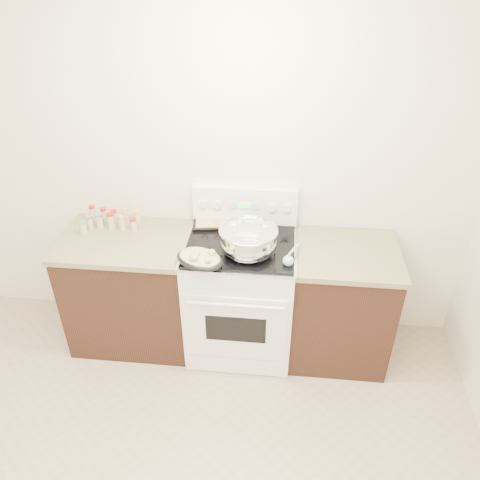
# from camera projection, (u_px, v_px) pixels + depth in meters

# --- Properties ---
(room_shell) EXTENTS (4.10, 3.60, 2.75)m
(room_shell) POSITION_uv_depth(u_px,v_px,m) (103.00, 277.00, 1.66)
(room_shell) COLOR silver
(room_shell) RESTS_ON ground
(counter_left) EXTENTS (0.93, 0.67, 0.92)m
(counter_left) POSITION_uv_depth(u_px,v_px,m) (133.00, 289.00, 3.57)
(counter_left) COLOR black
(counter_left) RESTS_ON ground
(counter_right) EXTENTS (0.73, 0.67, 0.92)m
(counter_right) POSITION_uv_depth(u_px,v_px,m) (339.00, 302.00, 3.44)
(counter_right) COLOR black
(counter_right) RESTS_ON ground
(kitchen_range) EXTENTS (0.78, 0.73, 1.22)m
(kitchen_range) POSITION_uv_depth(u_px,v_px,m) (241.00, 293.00, 3.48)
(kitchen_range) COLOR white
(kitchen_range) RESTS_ON ground
(mixing_bowl) EXTENTS (0.46, 0.46, 0.23)m
(mixing_bowl) POSITION_uv_depth(u_px,v_px,m) (248.00, 240.00, 3.09)
(mixing_bowl) COLOR silver
(mixing_bowl) RESTS_ON kitchen_range
(roasting_pan) EXTENTS (0.39, 0.35, 0.11)m
(roasting_pan) POSITION_uv_depth(u_px,v_px,m) (200.00, 258.00, 2.99)
(roasting_pan) COLOR black
(roasting_pan) RESTS_ON kitchen_range
(baking_sheet) EXTENTS (0.46, 0.35, 0.06)m
(baking_sheet) POSITION_uv_depth(u_px,v_px,m) (223.00, 219.00, 3.47)
(baking_sheet) COLOR black
(baking_sheet) RESTS_ON kitchen_range
(wooden_spoon) EXTENTS (0.04, 0.26, 0.04)m
(wooden_spoon) POSITION_uv_depth(u_px,v_px,m) (251.00, 251.00, 3.13)
(wooden_spoon) COLOR #AA784D
(wooden_spoon) RESTS_ON kitchen_range
(blue_ladle) EXTENTS (0.11, 0.25, 0.09)m
(blue_ladle) POSITION_uv_depth(u_px,v_px,m) (289.00, 259.00, 3.02)
(blue_ladle) COLOR #9AD9E7
(blue_ladle) RESTS_ON kitchen_range
(spice_jars) EXTENTS (0.39, 0.23, 0.13)m
(spice_jars) POSITION_uv_depth(u_px,v_px,m) (110.00, 220.00, 3.42)
(spice_jars) COLOR #BFB28C
(spice_jars) RESTS_ON counter_left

